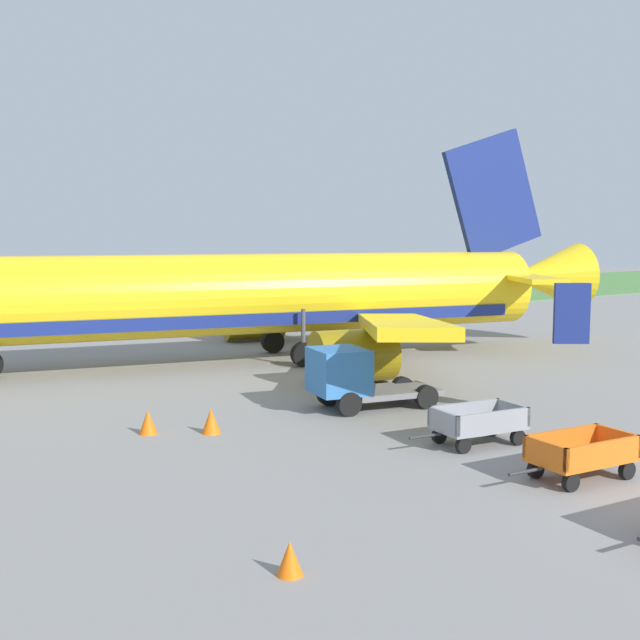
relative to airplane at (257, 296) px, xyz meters
The scene contains 8 objects.
grass_strip 28.76m from the airplane, 94.82° to the left, with size 220.00×28.00×0.06m, color #518442.
airplane is the anchor object (origin of this frame).
baggage_cart_fourth_in_row 19.94m from the airplane, 96.78° to the right, with size 3.61×1.66×1.07m.
baggage_cart_far_end 16.37m from the airplane, 97.51° to the right, with size 3.62×1.75×1.07m.
service_truck_beside_carts 10.96m from the airplane, 102.84° to the right, with size 4.68×2.79×2.10m.
traffic_cone_near_plane 13.72m from the airplane, 133.92° to the right, with size 0.55×0.55×0.72m, color orange.
traffic_cone_mid_apron 23.13m from the airplane, 118.62° to the right, with size 0.47×0.47×0.61m, color orange.
traffic_cone_by_carts 13.48m from the airplane, 125.99° to the right, with size 0.57×0.57×0.75m, color orange.
Camera 1 is at (-15.45, -7.67, 5.88)m, focal length 43.37 mm.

